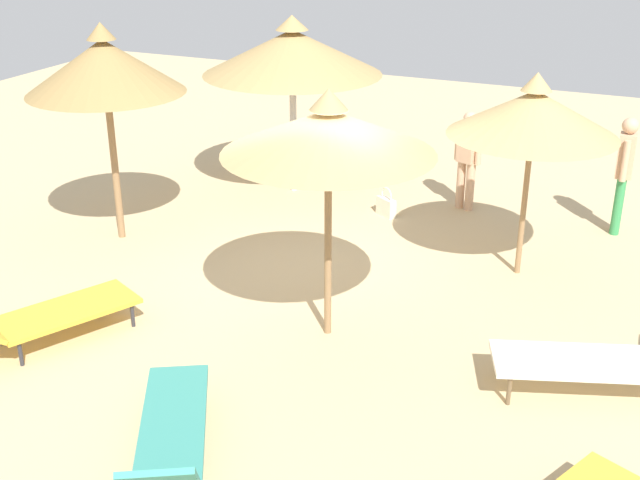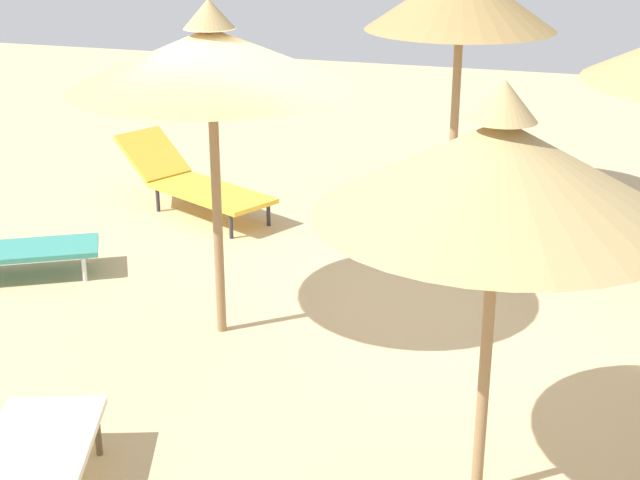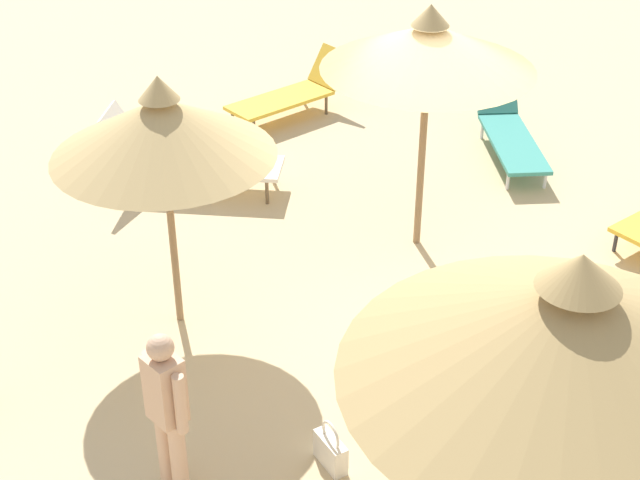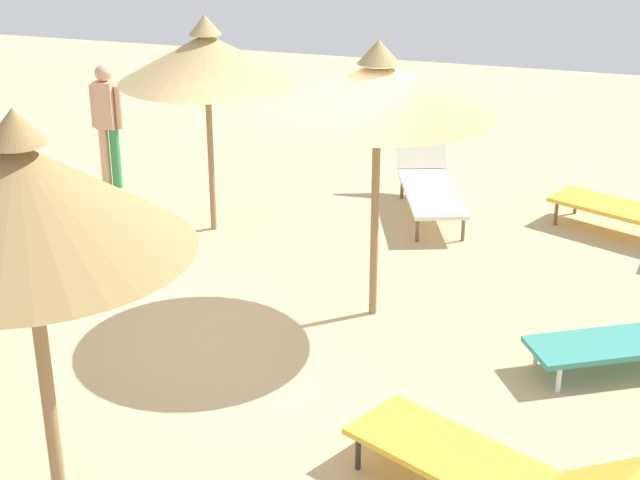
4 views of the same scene
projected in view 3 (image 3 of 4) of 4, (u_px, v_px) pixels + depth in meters
The scene contains 9 objects.
ground at pixel (439, 297), 9.71m from camera, with size 24.00×24.00×0.10m, color tan.
parasol_umbrella_front at pixel (429, 47), 9.36m from camera, with size 2.19×2.19×2.71m.
parasol_umbrella_far_right at pixel (162, 127), 8.23m from camera, with size 2.02×2.02×2.55m.
parasol_umbrella_center at pixel (570, 333), 5.48m from camera, with size 2.75×2.75×2.76m.
lounge_chair_edge at pixel (508, 127), 12.32m from camera, with size 2.21×1.58×0.84m.
lounge_chair_near_right at pixel (293, 92), 13.26m from camera, with size 1.93×1.31×0.83m.
lounge_chair_back at pixel (186, 157), 11.39m from camera, with size 1.30×2.20×1.01m.
person_standing_far_left at pixel (167, 407), 6.95m from camera, with size 0.30×0.43×1.51m.
handbag at pixel (331, 450), 7.54m from camera, with size 0.30×0.36×0.45m.
Camera 3 is at (-7.72, -2.31, 5.55)m, focal length 52.87 mm.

